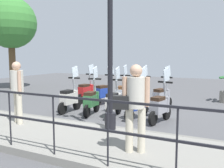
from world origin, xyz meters
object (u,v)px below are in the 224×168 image
object	(u,v)px
pedestrian_with_bag	(135,102)
scooter_far_4	(86,91)
lamp_post_near	(110,54)
scooter_far_1	(141,95)
pedestrian_distant	(17,88)
scooter_near_0	(160,106)
scooter_far_3	(104,92)
tree_large	(11,23)
scooter_near_4	(70,98)
scooter_near_3	(92,100)
scooter_far_0	(162,96)
scooter_near_2	(114,102)
scooter_near_1	(137,103)
scooter_far_2	(122,93)

from	to	relation	value
pedestrian_with_bag	scooter_far_4	xyz separation A→B (m)	(4.34, 3.74, -0.60)
lamp_post_near	scooter_far_1	distance (m)	3.55
pedestrian_distant	scooter_far_4	distance (m)	3.91
pedestrian_distant	scooter_near_0	size ratio (longest dim) A/B	1.03
scooter_far_3	lamp_post_near	bearing A→B (deg)	-133.53
tree_large	scooter_near_4	world-z (taller)	tree_large
scooter_near_3	scooter_near_4	bearing A→B (deg)	81.94
scooter_near_0	scooter_near_4	bearing A→B (deg)	102.83
lamp_post_near	scooter_far_3	world-z (taller)	lamp_post_near
tree_large	scooter_near_3	distance (m)	8.56
scooter_far_3	pedestrian_with_bag	bearing A→B (deg)	-129.68
lamp_post_near	scooter_far_0	distance (m)	3.57
pedestrian_with_bag	scooter_near_2	xyz separation A→B (m)	(2.70, 1.72, -0.60)
scooter_near_1	scooter_near_2	distance (m)	0.71
scooter_near_1	scooter_near_3	bearing A→B (deg)	107.67
scooter_near_3	scooter_near_4	xyz separation A→B (m)	(-0.01, 0.85, 0.00)
pedestrian_with_bag	scooter_far_3	world-z (taller)	pedestrian_with_bag
scooter_near_0	scooter_far_2	distance (m)	2.58
scooter_far_1	scooter_near_3	bearing A→B (deg)	149.94
scooter_far_2	scooter_far_4	bearing A→B (deg)	88.22
scooter_near_0	scooter_near_4	xyz separation A→B (m)	(-0.05, 3.07, 0.00)
scooter_near_2	scooter_far_1	size ratio (longest dim) A/B	1.00
scooter_far_0	scooter_far_4	distance (m)	3.09
pedestrian_with_bag	scooter_near_3	xyz separation A→B (m)	(2.66, 2.49, -0.60)
scooter_near_0	scooter_far_4	distance (m)	3.84
scooter_near_4	scooter_far_2	bearing A→B (deg)	-33.21
scooter_near_0	tree_large	bearing A→B (deg)	82.42
scooter_near_4	pedestrian_with_bag	bearing A→B (deg)	-128.72
pedestrian_distant	tree_large	distance (m)	8.77
tree_large	scooter_far_4	distance (m)	6.95
lamp_post_near	scooter_far_2	size ratio (longest dim) A/B	2.61
scooter_near_0	scooter_far_2	world-z (taller)	same
scooter_near_0	scooter_far_3	distance (m)	3.08
scooter_near_1	scooter_near_3	distance (m)	1.48
scooter_far_3	scooter_far_0	bearing A→B (deg)	-73.25
scooter_near_2	scooter_far_2	size ratio (longest dim) A/B	1.00
lamp_post_near	scooter_near_2	world-z (taller)	lamp_post_near
scooter_near_0	scooter_far_1	bearing A→B (deg)	47.15
pedestrian_distant	tree_large	xyz separation A→B (m)	(5.54, 6.29, 2.58)
scooter_near_2	scooter_far_2	world-z (taller)	same
lamp_post_near	scooter_far_4	distance (m)	4.48
scooter_far_2	scooter_near_4	bearing A→B (deg)	142.55
scooter_near_3	scooter_far_1	distance (m)	1.97
scooter_near_2	scooter_far_1	xyz separation A→B (m)	(1.60, -0.32, 0.00)
scooter_near_4	scooter_near_1	bearing A→B (deg)	-86.04
pedestrian_with_bag	scooter_far_1	xyz separation A→B (m)	(4.30, 1.39, -0.60)
pedestrian_distant	tree_large	size ratio (longest dim) A/B	0.31
scooter_near_3	scooter_far_0	distance (m)	2.47
scooter_near_2	scooter_far_2	xyz separation A→B (m)	(1.71, 0.48, 0.00)
scooter_near_0	scooter_near_4	size ratio (longest dim) A/B	1.00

